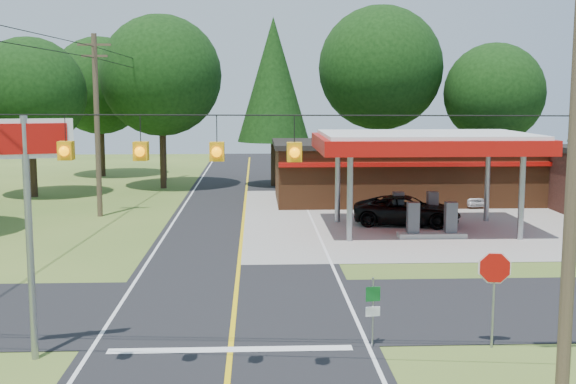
{
  "coord_description": "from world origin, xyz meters",
  "views": [
    {
      "loc": [
        0.72,
        -22.05,
        6.76
      ],
      "look_at": [
        2.0,
        7.0,
        2.8
      ],
      "focal_mm": 45.0,
      "sensor_mm": 36.0,
      "label": 1
    }
  ],
  "objects_px": {
    "gas_canopy": "(425,145)",
    "octagonal_stop_sign": "(494,275)",
    "suv_car": "(407,211)",
    "sedan_car": "(465,196)",
    "big_stop_sign": "(27,182)"
  },
  "relations": [
    {
      "from": "gas_canopy",
      "to": "octagonal_stop_sign",
      "type": "distance_m",
      "value": 16.98
    },
    {
      "from": "gas_canopy",
      "to": "big_stop_sign",
      "type": "bearing_deg",
      "value": -129.49
    },
    {
      "from": "big_stop_sign",
      "to": "octagonal_stop_sign",
      "type": "xyz_separation_m",
      "value": [
        12.0,
        0.28,
        -2.59
      ]
    },
    {
      "from": "suv_car",
      "to": "gas_canopy",
      "type": "bearing_deg",
      "value": -148.7
    },
    {
      "from": "gas_canopy",
      "to": "suv_car",
      "type": "distance_m",
      "value": 3.85
    },
    {
      "from": "sedan_car",
      "to": "big_stop_sign",
      "type": "xyz_separation_m",
      "value": [
        -18.47,
        -24.99,
        4.0
      ]
    },
    {
      "from": "gas_canopy",
      "to": "big_stop_sign",
      "type": "xyz_separation_m",
      "value": [
        -14.0,
        -16.99,
        0.32
      ]
    },
    {
      "from": "gas_canopy",
      "to": "octagonal_stop_sign",
      "type": "height_order",
      "value": "gas_canopy"
    },
    {
      "from": "suv_car",
      "to": "sedan_car",
      "type": "distance_m",
      "value": 8.18
    },
    {
      "from": "sedan_car",
      "to": "suv_car",
      "type": "bearing_deg",
      "value": -140.14
    },
    {
      "from": "suv_car",
      "to": "octagonal_stop_sign",
      "type": "height_order",
      "value": "octagonal_stop_sign"
    },
    {
      "from": "sedan_car",
      "to": "big_stop_sign",
      "type": "distance_m",
      "value": 31.33
    },
    {
      "from": "big_stop_sign",
      "to": "octagonal_stop_sign",
      "type": "distance_m",
      "value": 12.28
    },
    {
      "from": "sedan_car",
      "to": "octagonal_stop_sign",
      "type": "relative_size",
      "value": 1.3
    },
    {
      "from": "big_stop_sign",
      "to": "suv_car",
      "type": "bearing_deg",
      "value": 53.87
    }
  ]
}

